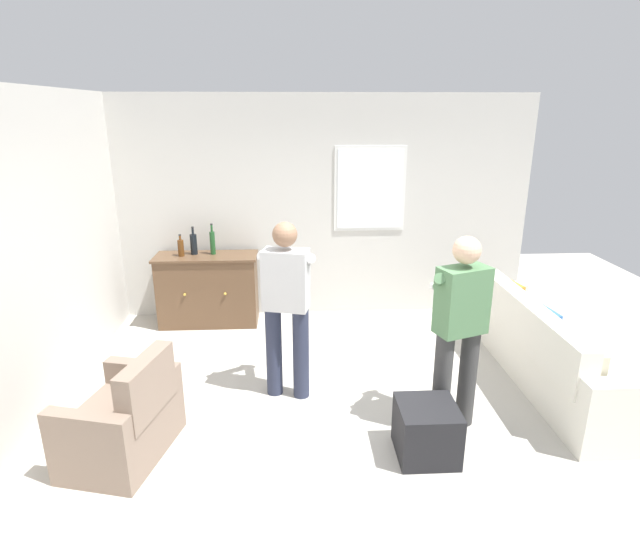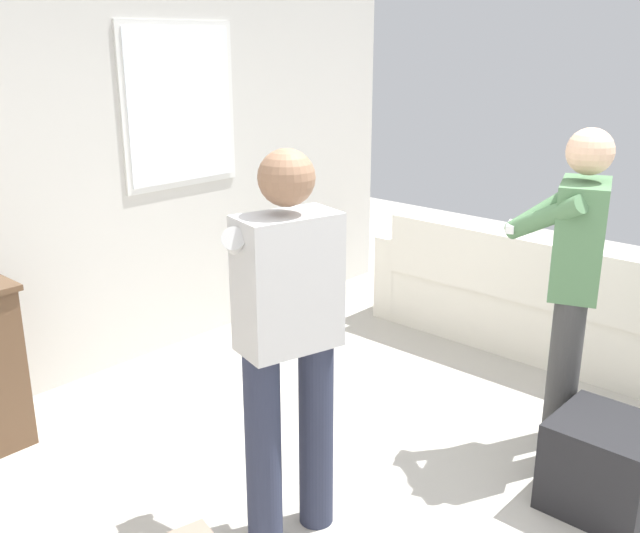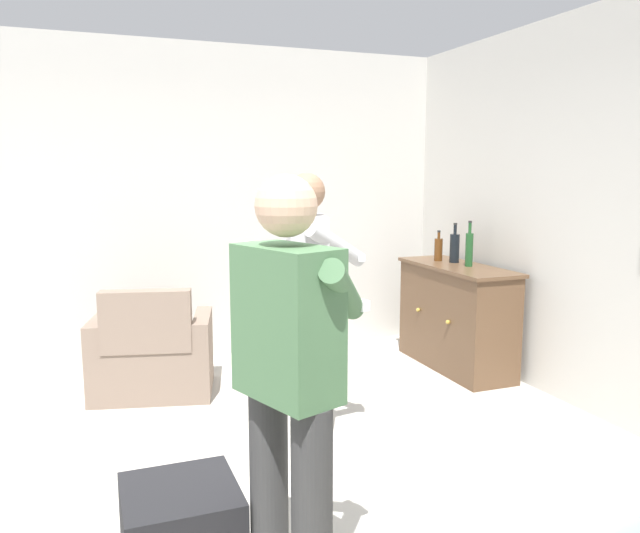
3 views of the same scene
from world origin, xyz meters
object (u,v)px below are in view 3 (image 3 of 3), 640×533
sideboard_cabinet (456,317)px  bottle_spirits_clear (469,248)px  person_standing_right (291,380)px  person_standing_left (309,297)px  bottle_wine_green (455,248)px  bottle_liquor_amber (438,249)px  armchair (152,357)px

sideboard_cabinet → bottle_spirits_clear: bearing=31.4°
sideboard_cabinet → person_standing_right: (2.41, -2.29, 0.49)m
person_standing_left → bottle_wine_green: bearing=123.2°
person_standing_right → sideboard_cabinet: bearing=136.5°
bottle_wine_green → bottle_spirits_clear: bearing=-1.9°
bottle_wine_green → bottle_spirits_clear: (0.23, -0.01, 0.02)m
bottle_liquor_amber → bottle_spirits_clear: (0.37, 0.07, 0.05)m
bottle_spirits_clear → person_standing_right: 3.30m
armchair → person_standing_right: 2.75m
armchair → person_standing_right: size_ratio=0.60×
bottle_wine_green → bottle_liquor_amber: size_ratio=1.27×
bottle_spirits_clear → person_standing_right: bearing=-45.1°
armchair → bottle_spirits_clear: bottle_spirits_clear is taller
bottle_wine_green → person_standing_left: (1.16, -1.77, -0.09)m
bottle_liquor_amber → person_standing_left: person_standing_left is taller
bottle_liquor_amber → bottle_spirits_clear: 0.38m
bottle_spirits_clear → person_standing_left: (0.92, -1.76, -0.11)m
sideboard_cabinet → bottle_spirits_clear: size_ratio=3.25×
bottle_wine_green → bottle_spirits_clear: size_ratio=0.91×
bottle_liquor_amber → sideboard_cabinet: bearing=3.1°
bottle_spirits_clear → person_standing_right: (2.32, -2.34, -0.11)m
armchair → person_standing_left: size_ratio=0.60×
bottle_liquor_amber → bottle_spirits_clear: bearing=10.1°
sideboard_cabinet → person_standing_left: person_standing_left is taller
armchair → person_standing_left: (1.26, 0.81, 0.65)m
bottle_liquor_amber → person_standing_right: bearing=-40.1°
armchair → bottle_liquor_amber: (-0.04, 2.51, 0.72)m
armchair → bottle_liquor_amber: bottle_liquor_amber is taller
sideboard_cabinet → bottle_spirits_clear: (0.08, 0.05, 0.60)m
armchair → bottle_wine_green: 2.69m
bottle_spirits_clear → person_standing_left: 1.99m
person_standing_right → bottle_liquor_amber: bearing=139.9°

